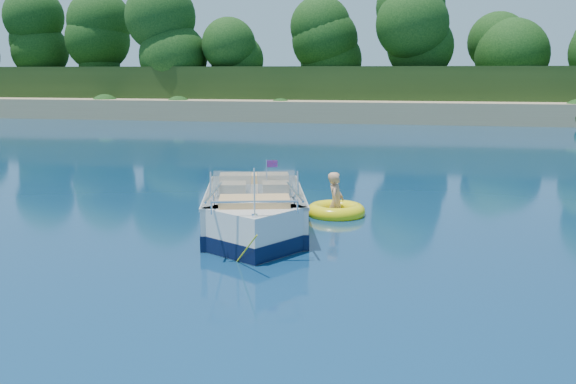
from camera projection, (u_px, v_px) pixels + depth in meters
name	position (u px, v px, depth m)	size (l,w,h in m)	color
ground	(206.00, 267.00, 11.87)	(160.00, 160.00, 0.00)	#092444
shoreline	(387.00, 95.00, 73.09)	(170.00, 59.00, 6.00)	tan
treeline	(374.00, 47.00, 50.33)	(150.00, 7.12, 8.19)	#301E10
motorboat	(255.00, 215.00, 14.42)	(3.16, 6.03, 2.05)	silver
tow_tube	(336.00, 211.00, 16.20)	(1.89, 1.89, 0.39)	#FFEA0F
boy	(336.00, 214.00, 16.30)	(0.60, 0.40, 1.65)	tan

